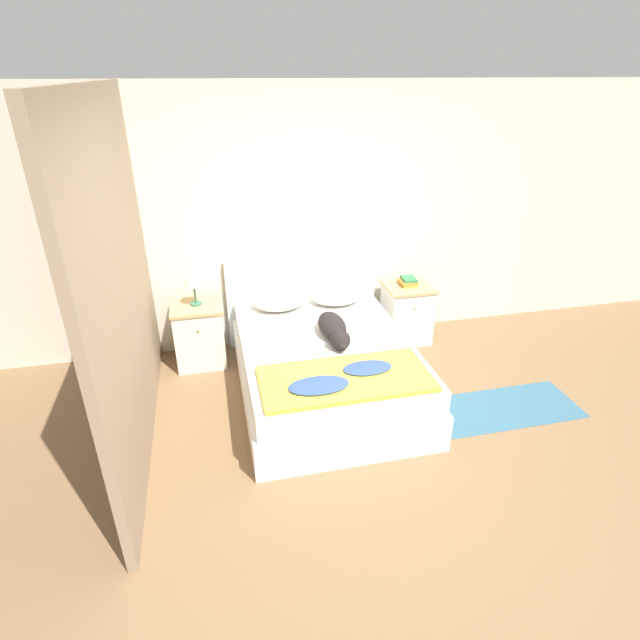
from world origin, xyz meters
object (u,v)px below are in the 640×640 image
at_px(book_stack, 408,281).
at_px(bed, 325,367).
at_px(nightstand_left, 200,334).
at_px(pillow_left, 278,301).
at_px(nightstand_right, 406,313).
at_px(dog, 334,329).
at_px(table_lamp, 193,278).
at_px(pillow_right, 336,295).

bearing_deg(book_stack, bed, -143.59).
height_order(nightstand_left, pillow_left, pillow_left).
bearing_deg(nightstand_right, dog, -143.41).
bearing_deg(table_lamp, bed, -36.06).
xyz_separation_m(bed, nightstand_right, (1.07, 0.77, 0.06)).
bearing_deg(pillow_right, nightstand_right, 1.44).
bearing_deg(table_lamp, nightstand_left, -90.00).
bearing_deg(pillow_left, nightstand_right, 0.83).
bearing_deg(pillow_left, nightstand_left, 178.56).
xyz_separation_m(nightstand_left, book_stack, (2.14, 0.02, 0.35)).
distance_m(pillow_left, book_stack, 1.36).
relative_size(nightstand_left, table_lamp, 1.74).
relative_size(bed, pillow_right, 3.93).
height_order(nightstand_right, pillow_right, pillow_right).
bearing_deg(dog, nightstand_left, 147.76).
height_order(bed, pillow_left, pillow_left).
xyz_separation_m(book_stack, table_lamp, (-2.14, -0.01, 0.23)).
distance_m(nightstand_right, dog, 1.26).
height_order(bed, dog, dog).
height_order(pillow_left, table_lamp, table_lamp).
relative_size(nightstand_right, dog, 0.91).
bearing_deg(pillow_right, book_stack, 3.03).
bearing_deg(pillow_left, table_lamp, 177.64).
distance_m(nightstand_left, pillow_left, 0.83).
relative_size(nightstand_left, dog, 0.91).
xyz_separation_m(nightstand_right, pillow_right, (-0.78, -0.02, 0.29)).
bearing_deg(pillow_left, book_stack, 1.74).
relative_size(nightstand_right, pillow_left, 1.23).
bearing_deg(table_lamp, pillow_right, -1.36).
height_order(bed, pillow_right, pillow_right).
height_order(book_stack, table_lamp, table_lamp).
distance_m(bed, pillow_left, 0.87).
bearing_deg(bed, nightstand_left, 144.38).
distance_m(pillow_left, table_lamp, 0.83).
xyz_separation_m(nightstand_right, pillow_left, (-1.36, -0.02, 0.29)).
relative_size(pillow_right, dog, 0.73).
bearing_deg(dog, bed, -157.03).
xyz_separation_m(bed, book_stack, (1.07, 0.79, 0.41)).
relative_size(nightstand_left, nightstand_right, 1.00).
bearing_deg(nightstand_right, bed, -144.38).
relative_size(nightstand_right, table_lamp, 1.74).
bearing_deg(bed, table_lamp, 143.94).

